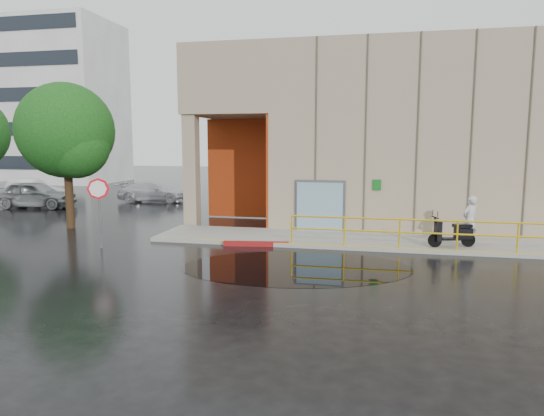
{
  "coord_description": "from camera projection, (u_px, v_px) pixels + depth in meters",
  "views": [
    {
      "loc": [
        2.42,
        -13.96,
        3.79
      ],
      "look_at": [
        -1.2,
        3.0,
        1.44
      ],
      "focal_mm": 32.0,
      "sensor_mm": 36.0,
      "label": 1
    }
  ],
  "objects": [
    {
      "name": "car_a",
      "position": [
        34.0,
        194.0,
        28.22
      ],
      "size": [
        4.85,
        2.48,
        1.58
      ],
      "primitive_type": "imported",
      "rotation": [
        0.0,
        0.0,
        1.71
      ],
      "color": "#A5A8AC",
      "rests_on": "ground"
    },
    {
      "name": "car_c",
      "position": [
        153.0,
        192.0,
        31.15
      ],
      "size": [
        4.6,
        2.3,
        1.28
      ],
      "primitive_type": "imported",
      "rotation": [
        0.0,
        0.0,
        1.69
      ],
      "color": "silver",
      "rests_on": "ground"
    },
    {
      "name": "stop_sign",
      "position": [
        99.0,
        197.0,
        17.25
      ],
      "size": [
        0.68,
        0.41,
        2.54
      ],
      "rotation": [
        0.0,
        0.0,
        0.13
      ],
      "color": "#5A5A5E",
      "rests_on": "ground"
    },
    {
      "name": "ground",
      "position": [
        290.0,
        270.0,
        14.54
      ],
      "size": [
        120.0,
        120.0,
        0.0
      ],
      "primitive_type": "plane",
      "color": "black",
      "rests_on": "ground"
    },
    {
      "name": "guardrail",
      "position": [
        428.0,
        234.0,
        16.62
      ],
      "size": [
        9.56,
        0.06,
        1.03
      ],
      "color": "gold",
      "rests_on": "sidewalk"
    },
    {
      "name": "person",
      "position": [
        470.0,
        220.0,
        17.29
      ],
      "size": [
        0.76,
        0.74,
        1.76
      ],
      "primitive_type": "imported",
      "rotation": [
        0.0,
        0.0,
        3.84
      ],
      "color": "#BCBCC1",
      "rests_on": "sidewalk"
    },
    {
      "name": "distant_building",
      "position": [
        53.0,
        104.0,
        46.44
      ],
      "size": [
        12.0,
        8.08,
        15.0
      ],
      "color": "#B6B6B1",
      "rests_on": "ground"
    },
    {
      "name": "car_b",
      "position": [
        28.0,
        192.0,
        29.77
      ],
      "size": [
        4.87,
        2.15,
        1.55
      ],
      "primitive_type": "imported",
      "rotation": [
        0.0,
        0.0,
        1.46
      ],
      "color": "white",
      "rests_on": "ground"
    },
    {
      "name": "red_curb",
      "position": [
        256.0,
        244.0,
        17.81
      ],
      "size": [
        2.4,
        0.5,
        0.18
      ],
      "primitive_type": "cube",
      "rotation": [
        0.0,
        0.0,
        0.14
      ],
      "color": "maroon",
      "rests_on": "ground"
    },
    {
      "name": "puddle",
      "position": [
        296.0,
        267.0,
        14.8
      ],
      "size": [
        7.63,
        5.39,
        0.01
      ],
      "primitive_type": "cube",
      "rotation": [
        0.0,
        0.0,
        0.16
      ],
      "color": "black",
      "rests_on": "ground"
    },
    {
      "name": "sidewalk",
      "position": [
        417.0,
        243.0,
        18.06
      ],
      "size": [
        20.0,
        3.0,
        0.15
      ],
      "primitive_type": "cube",
      "color": "gray",
      "rests_on": "ground"
    },
    {
      "name": "scooter",
      "position": [
        453.0,
        226.0,
        16.91
      ],
      "size": [
        1.72,
        0.97,
        1.3
      ],
      "rotation": [
        0.0,
        0.0,
        0.28
      ],
      "color": "black",
      "rests_on": "sidewalk"
    },
    {
      "name": "tree_near",
      "position": [
        68.0,
        134.0,
        21.04
      ],
      "size": [
        4.14,
        4.14,
        6.38
      ],
      "rotation": [
        0.0,
        0.0,
        0.36
      ],
      "color": "black",
      "rests_on": "ground"
    },
    {
      "name": "building",
      "position": [
        433.0,
        134.0,
        23.57
      ],
      "size": [
        20.0,
        10.17,
        8.0
      ],
      "color": "gray",
      "rests_on": "ground"
    }
  ]
}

